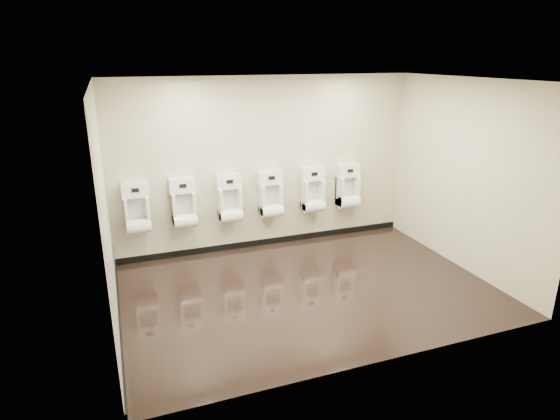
% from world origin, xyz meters
% --- Properties ---
extents(ground, '(5.00, 3.50, 0.00)m').
position_xyz_m(ground, '(0.00, 0.00, 0.00)').
color(ground, black).
rests_on(ground, ground).
extents(ceiling, '(5.00, 3.50, 0.00)m').
position_xyz_m(ceiling, '(0.00, 0.00, 2.80)').
color(ceiling, white).
extents(back_wall, '(5.00, 0.02, 2.80)m').
position_xyz_m(back_wall, '(0.00, 1.75, 1.40)').
color(back_wall, '#C2BA98').
rests_on(back_wall, ground).
extents(front_wall, '(5.00, 0.02, 2.80)m').
position_xyz_m(front_wall, '(0.00, -1.75, 1.40)').
color(front_wall, '#C2BA98').
rests_on(front_wall, ground).
extents(left_wall, '(0.02, 3.50, 2.80)m').
position_xyz_m(left_wall, '(-2.50, 0.00, 1.40)').
color(left_wall, '#C2BA98').
rests_on(left_wall, ground).
extents(right_wall, '(0.02, 3.50, 2.80)m').
position_xyz_m(right_wall, '(2.50, 0.00, 1.40)').
color(right_wall, '#C2BA98').
rests_on(right_wall, ground).
extents(tile_overlay_left, '(0.01, 3.50, 2.80)m').
position_xyz_m(tile_overlay_left, '(-2.50, 0.00, 1.40)').
color(tile_overlay_left, white).
rests_on(tile_overlay_left, ground).
extents(skirting_back, '(5.00, 0.02, 0.10)m').
position_xyz_m(skirting_back, '(0.00, 1.74, 0.05)').
color(skirting_back, black).
rests_on(skirting_back, ground).
extents(skirting_left, '(0.02, 3.50, 0.10)m').
position_xyz_m(skirting_left, '(-2.49, 0.00, 0.05)').
color(skirting_left, black).
rests_on(skirting_left, ground).
extents(access_panel, '(0.04, 0.25, 0.25)m').
position_xyz_m(access_panel, '(-2.48, 1.20, 0.50)').
color(access_panel, '#9E9EA3').
rests_on(access_panel, left_wall).
extents(urinal_0, '(0.40, 0.30, 0.75)m').
position_xyz_m(urinal_0, '(-2.09, 1.62, 0.87)').
color(urinal_0, silver).
rests_on(urinal_0, back_wall).
extents(urinal_1, '(0.40, 0.30, 0.75)m').
position_xyz_m(urinal_1, '(-1.40, 1.62, 0.87)').
color(urinal_1, silver).
rests_on(urinal_1, back_wall).
extents(urinal_2, '(0.40, 0.30, 0.75)m').
position_xyz_m(urinal_2, '(-0.67, 1.62, 0.87)').
color(urinal_2, silver).
rests_on(urinal_2, back_wall).
extents(urinal_3, '(0.40, 0.30, 0.75)m').
position_xyz_m(urinal_3, '(0.02, 1.62, 0.87)').
color(urinal_3, silver).
rests_on(urinal_3, back_wall).
extents(urinal_4, '(0.40, 0.30, 0.75)m').
position_xyz_m(urinal_4, '(0.77, 1.62, 0.87)').
color(urinal_4, silver).
rests_on(urinal_4, back_wall).
extents(urinal_5, '(0.40, 0.30, 0.75)m').
position_xyz_m(urinal_5, '(1.44, 1.62, 0.87)').
color(urinal_5, silver).
rests_on(urinal_5, back_wall).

